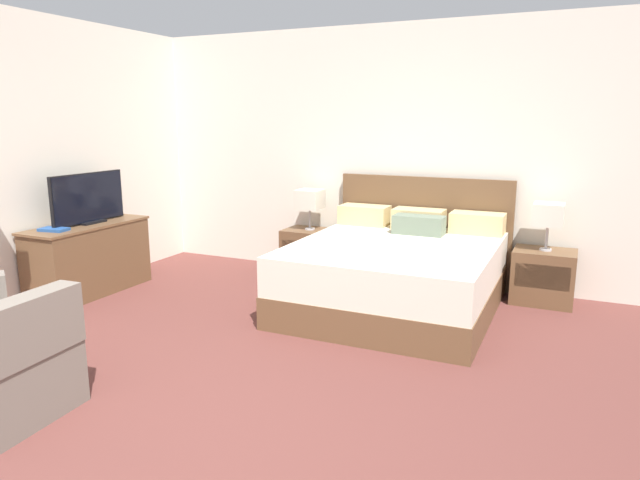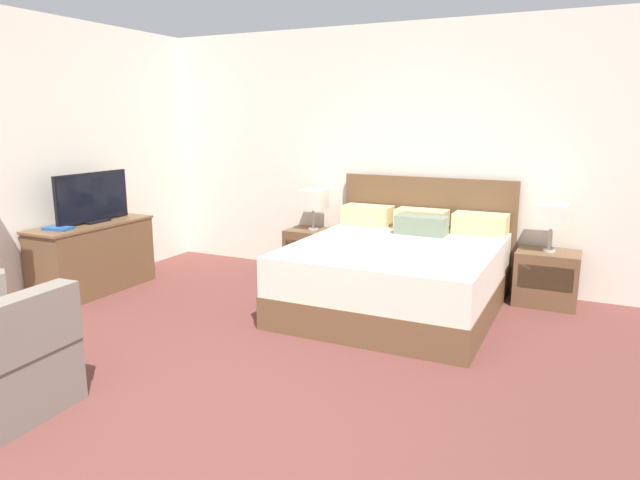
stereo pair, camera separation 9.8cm
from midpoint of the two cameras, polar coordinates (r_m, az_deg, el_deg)
The scene contains 12 objects.
ground_plane at distance 3.15m, azimuth -16.14°, elevation -21.45°, with size 11.68×11.68×0.00m, color brown.
wall_back at distance 6.15m, azimuth 7.71°, elevation 8.44°, with size 7.02×0.06×2.68m, color silver.
wall_left at distance 5.95m, azimuth -28.33°, elevation 6.99°, with size 0.06×5.69×2.68m, color silver.
bed at distance 5.27m, azimuth 7.15°, elevation -3.19°, with size 1.81×1.99×1.13m.
nightstand_left at distance 6.37m, azimuth -1.46°, elevation -1.20°, with size 0.56×0.43×0.51m.
nightstand_right at distance 5.76m, azimuth 20.96°, elevation -3.44°, with size 0.56×0.43×0.51m.
table_lamp_left at distance 6.26m, azimuth -1.48°, elevation 4.05°, with size 0.27×0.27×0.44m.
table_lamp_right at distance 5.65m, azimuth 21.41°, elevation 2.33°, with size 0.27×0.27×0.44m.
dresser at distance 6.14m, azimuth -22.53°, elevation -1.61°, with size 0.49×1.25×0.70m.
tv at distance 6.07m, azimuth -22.59°, elevation 3.80°, with size 0.18×0.88×0.50m.
book_red_cover at distance 5.81m, azimuth -25.51°, elevation 0.96°, with size 0.25×0.15×0.03m, color #234C8E.
armchair_companion at distance 3.87m, azimuth -29.78°, elevation -11.34°, with size 0.73×0.72×0.76m.
Camera 1 is at (1.74, -1.97, 1.72)m, focal length 32.00 mm.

